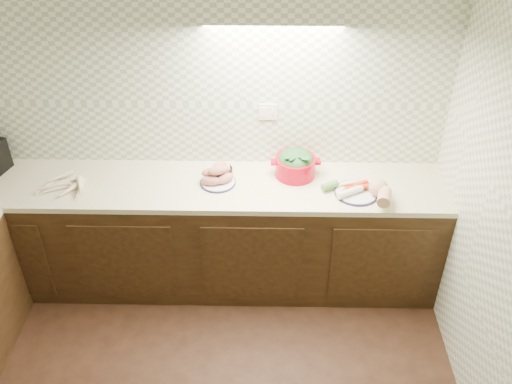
{
  "coord_description": "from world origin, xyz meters",
  "views": [
    {
      "loc": [
        0.53,
        -1.74,
        3.19
      ],
      "look_at": [
        0.48,
        1.25,
        1.02
      ],
      "focal_mm": 40.0,
      "sensor_mm": 36.0,
      "label": 1
    }
  ],
  "objects_px": {
    "onion_bowl": "(223,169)",
    "dutch_oven": "(296,164)",
    "sweet_potato_plate": "(217,176)",
    "parsnip_pile": "(68,182)",
    "veg_plate": "(366,189)"
  },
  "relations": [
    {
      "from": "onion_bowl",
      "to": "parsnip_pile",
      "type": "bearing_deg",
      "value": -171.2
    },
    {
      "from": "dutch_oven",
      "to": "veg_plate",
      "type": "xyz_separation_m",
      "value": [
        0.47,
        -0.23,
        -0.05
      ]
    },
    {
      "from": "sweet_potato_plate",
      "to": "veg_plate",
      "type": "xyz_separation_m",
      "value": [
        1.01,
        -0.13,
        -0.01
      ]
    },
    {
      "from": "onion_bowl",
      "to": "veg_plate",
      "type": "relative_size",
      "value": 0.26
    },
    {
      "from": "parsnip_pile",
      "to": "onion_bowl",
      "type": "relative_size",
      "value": 2.98
    },
    {
      "from": "parsnip_pile",
      "to": "veg_plate",
      "type": "bearing_deg",
      "value": -2.07
    },
    {
      "from": "parsnip_pile",
      "to": "onion_bowl",
      "type": "distance_m",
      "value": 1.08
    },
    {
      "from": "dutch_oven",
      "to": "veg_plate",
      "type": "height_order",
      "value": "dutch_oven"
    },
    {
      "from": "parsnip_pile",
      "to": "veg_plate",
      "type": "xyz_separation_m",
      "value": [
        2.05,
        -0.07,
        0.02
      ]
    },
    {
      "from": "sweet_potato_plate",
      "to": "veg_plate",
      "type": "relative_size",
      "value": 0.52
    },
    {
      "from": "dutch_oven",
      "to": "veg_plate",
      "type": "bearing_deg",
      "value": -28.82
    },
    {
      "from": "veg_plate",
      "to": "parsnip_pile",
      "type": "bearing_deg",
      "value": 177.93
    },
    {
      "from": "onion_bowl",
      "to": "dutch_oven",
      "type": "distance_m",
      "value": 0.52
    },
    {
      "from": "onion_bowl",
      "to": "dutch_oven",
      "type": "relative_size",
      "value": 0.36
    },
    {
      "from": "sweet_potato_plate",
      "to": "dutch_oven",
      "type": "xyz_separation_m",
      "value": [
        0.55,
        0.11,
        0.04
      ]
    }
  ]
}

